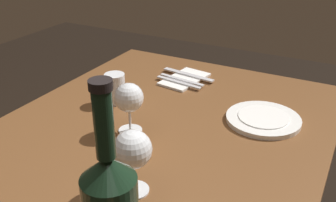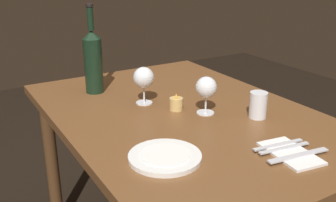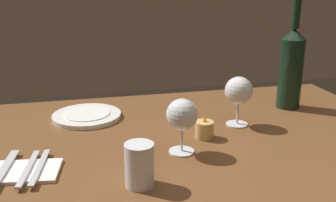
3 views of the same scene
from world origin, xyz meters
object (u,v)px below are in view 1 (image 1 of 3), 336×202
water_tumbler (115,90)px  folded_napkin (185,79)px  wine_glass_left (129,99)px  fork_inner (182,80)px  table_knife (188,75)px  dinner_plate (263,119)px  votive_candle (137,146)px  fork_outer (178,82)px  wine_glass_right (132,151)px

water_tumbler → folded_napkin: bearing=-23.5°
wine_glass_left → fork_inner: wine_glass_left is taller
wine_glass_left → table_knife: wine_glass_left is taller
dinner_plate → votive_candle: bearing=143.2°
votive_candle → fork_outer: 0.45m
dinner_plate → fork_outer: 0.36m
votive_candle → folded_napkin: (0.48, 0.10, -0.02)m
wine_glass_right → table_knife: size_ratio=0.71×
fork_inner → fork_outer: (-0.02, 0.00, 0.00)m
wine_glass_left → votive_candle: size_ratio=2.14×
wine_glass_left → fork_inner: (0.37, 0.02, -0.09)m
dinner_plate → wine_glass_right: bearing=159.7°
water_tumbler → votive_candle: water_tumbler is taller
votive_candle → table_knife: bearing=11.1°
wine_glass_left → wine_glass_right: 0.26m
votive_candle → fork_inner: bearing=12.4°
water_tumbler → fork_inner: water_tumbler is taller
folded_napkin → table_knife: 0.03m
votive_candle → dinner_plate: 0.39m
folded_napkin → fork_inner: 0.03m
wine_glass_left → water_tumbler: wine_glass_left is taller
votive_candle → fork_inner: votive_candle is taller
fork_outer → table_knife: bearing=-0.0°
water_tumbler → folded_napkin: 0.29m
wine_glass_left → dinner_plate: wine_glass_left is taller
water_tumbler → fork_outer: size_ratio=0.54×
wine_glass_left → votive_candle: 0.14m
water_tumbler → fork_outer: bearing=-28.1°
wine_glass_right → table_knife: (0.64, 0.17, -0.09)m
votive_candle → dinner_plate: bearing=-36.8°
water_tumbler → dinner_plate: size_ratio=0.45×
wine_glass_right → fork_outer: wine_glass_right is taller
wine_glass_right → votive_candle: wine_glass_right is taller
wine_glass_right → wine_glass_left: bearing=34.8°
wine_glass_right → fork_outer: size_ratio=0.83×
dinner_plate → folded_napkin: 0.38m
wine_glass_left → table_knife: size_ratio=0.68×
dinner_plate → water_tumbler: bearing=102.2°
dinner_plate → table_knife: (0.20, 0.34, 0.00)m
wine_glass_left → folded_napkin: wine_glass_left is taller
wine_glass_right → table_knife: wine_glass_right is taller
wine_glass_left → fork_outer: wine_glass_left is taller
wine_glass_left → fork_outer: size_ratio=0.80×
fork_outer → fork_inner: bearing=0.0°
dinner_plate → folded_napkin: (0.17, 0.34, -0.00)m
fork_inner → wine_glass_left: bearing=-176.3°
wine_glass_left → wine_glass_right: wine_glass_right is taller
votive_candle → fork_outer: bearing=13.1°
wine_glass_right → water_tumbler: (0.34, 0.29, -0.06)m
wine_glass_right → table_knife: bearing=15.1°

